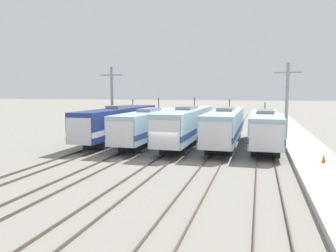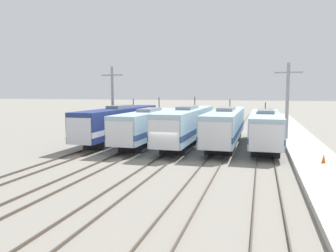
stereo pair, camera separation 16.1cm
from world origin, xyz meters
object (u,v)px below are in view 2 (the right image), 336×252
(locomotive_center, at_px, (186,125))
(traffic_cone, at_px, (324,159))
(catenary_tower_right, at_px, (287,101))
(locomotive_far_left, at_px, (119,123))
(locomotive_center_left, at_px, (148,126))
(locomotive_center_right, at_px, (226,126))
(locomotive_far_right, at_px, (265,128))
(catenary_tower_left, at_px, (113,100))

(locomotive_center, distance_m, traffic_cone, 15.24)
(locomotive_center, xyz_separation_m, catenary_tower_right, (10.95, 5.35, 2.61))
(locomotive_far_left, relative_size, locomotive_center_left, 1.15)
(locomotive_center_right, distance_m, traffic_cone, 12.67)
(locomotive_far_left, xyz_separation_m, locomotive_center_left, (4.24, -1.36, -0.11))
(locomotive_far_right, xyz_separation_m, catenary_tower_left, (-20.02, 5.07, 2.76))
(locomotive_center, height_order, traffic_cone, locomotive_center)
(locomotive_center_right, xyz_separation_m, locomotive_far_right, (4.24, -0.82, -0.08))
(locomotive_far_left, bearing_deg, catenary_tower_left, 122.24)
(locomotive_center_left, height_order, catenary_tower_left, catenary_tower_left)
(locomotive_far_right, xyz_separation_m, traffic_cone, (4.33, -8.41, -1.32))
(locomotive_far_left, height_order, traffic_cone, locomotive_far_left)
(locomotive_far_left, bearing_deg, traffic_cone, -22.03)
(locomotive_center_left, distance_m, catenary_tower_left, 9.99)
(locomotive_far_left, xyz_separation_m, locomotive_far_right, (16.95, -0.20, -0.13))
(locomotive_far_right, bearing_deg, locomotive_center_right, 169.05)
(locomotive_center_left, distance_m, locomotive_center_right, 8.70)
(locomotive_center_left, distance_m, traffic_cone, 18.57)
(locomotive_center_left, bearing_deg, catenary_tower_left, 139.53)
(locomotive_far_left, distance_m, traffic_cone, 23.00)
(locomotive_center, xyz_separation_m, locomotive_far_right, (8.47, 0.28, -0.14))
(locomotive_center, bearing_deg, traffic_cone, -32.42)
(traffic_cone, bearing_deg, locomotive_far_left, 157.97)
(locomotive_center, relative_size, locomotive_center_right, 0.98)
(locomotive_center_left, xyz_separation_m, catenary_tower_right, (15.18, 6.24, 2.74))
(locomotive_far_left, xyz_separation_m, catenary_tower_left, (-3.08, 4.88, 2.62))
(locomotive_center_right, bearing_deg, catenary_tower_left, 164.93)
(locomotive_center, relative_size, locomotive_far_right, 1.12)
(catenary_tower_left, bearing_deg, locomotive_center_right, -15.07)
(locomotive_center, bearing_deg, locomotive_center_right, 14.57)
(locomotive_center_left, bearing_deg, locomotive_center_right, 13.20)
(locomotive_center_left, height_order, locomotive_center_right, locomotive_center_left)
(locomotive_center, height_order, catenary_tower_left, catenary_tower_left)
(locomotive_center_right, xyz_separation_m, catenary_tower_right, (6.71, 4.25, 2.68))
(locomotive_center_right, relative_size, catenary_tower_right, 2.07)
(catenary_tower_right, bearing_deg, locomotive_center_right, -147.64)
(catenary_tower_right, xyz_separation_m, traffic_cone, (1.86, -13.48, -4.08))
(traffic_cone, bearing_deg, catenary_tower_left, 151.03)
(locomotive_center_right, height_order, locomotive_far_right, locomotive_center_right)
(catenary_tower_right, bearing_deg, traffic_cone, -82.15)
(locomotive_far_left, distance_m, locomotive_center, 8.49)
(locomotive_center, relative_size, catenary_tower_right, 2.03)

